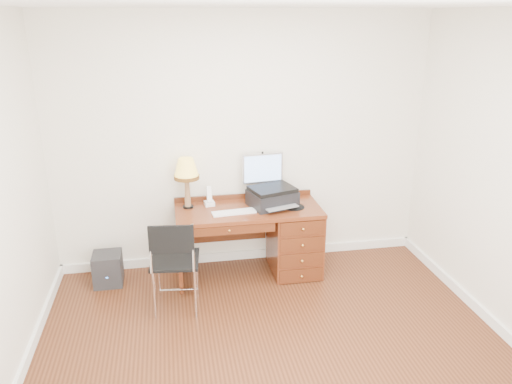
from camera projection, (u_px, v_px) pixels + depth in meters
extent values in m
plane|color=#3D1C0D|center=(276.00, 354.00, 4.11)|extent=(4.00, 4.00, 0.00)
plane|color=silver|center=(243.00, 144.00, 5.27)|extent=(4.00, 0.00, 4.00)
plane|color=white|center=(282.00, 5.00, 3.20)|extent=(4.00, 4.00, 0.00)
cube|color=white|center=(244.00, 255.00, 5.70)|extent=(4.00, 0.03, 0.10)
cube|color=white|center=(20.00, 379.00, 3.76)|extent=(0.03, 3.50, 0.10)
cube|color=white|center=(495.00, 324.00, 4.42)|extent=(0.03, 3.50, 0.10)
cube|color=maroon|center=(248.00, 210.00, 5.15)|extent=(1.50, 0.65, 0.04)
cube|color=maroon|center=(294.00, 240.00, 5.36)|extent=(0.50, 0.61, 0.71)
cube|color=maroon|center=(179.00, 249.00, 5.16)|extent=(0.04, 0.61, 0.71)
cube|color=#532310|center=(223.00, 225.00, 5.48)|extent=(0.96, 0.03, 0.39)
cube|color=#532310|center=(229.00, 230.00, 4.86)|extent=(0.91, 0.03, 0.09)
sphere|color=#BF8C3F|center=(302.00, 253.00, 5.06)|extent=(0.03, 0.03, 0.03)
cube|color=silver|center=(263.00, 199.00, 5.39)|extent=(0.21, 0.16, 0.01)
cube|color=silver|center=(262.00, 190.00, 5.40)|extent=(0.05, 0.03, 0.16)
cube|color=silver|center=(263.00, 168.00, 5.30)|extent=(0.44, 0.08, 0.32)
cube|color=#4C8CF2|center=(263.00, 169.00, 5.28)|extent=(0.41, 0.05, 0.28)
cube|color=white|center=(234.00, 212.00, 5.03)|extent=(0.45, 0.17, 0.02)
cylinder|color=black|center=(294.00, 207.00, 5.18)|extent=(0.22, 0.22, 0.01)
ellipsoid|color=white|center=(294.00, 205.00, 5.17)|extent=(0.10, 0.06, 0.04)
cube|color=black|center=(272.00, 198.00, 5.20)|extent=(0.54, 0.47, 0.16)
cube|color=black|center=(272.00, 189.00, 5.16)|extent=(0.51, 0.45, 0.04)
cylinder|color=black|center=(188.00, 207.00, 5.17)|extent=(0.11, 0.11, 0.02)
cone|color=olive|center=(187.00, 191.00, 5.12)|extent=(0.07, 0.07, 0.31)
cone|color=#EAC44A|center=(186.00, 168.00, 5.03)|extent=(0.25, 0.25, 0.20)
cylinder|color=#593814|center=(187.00, 177.00, 5.06)|extent=(0.26, 0.26, 0.04)
cube|color=white|center=(209.00, 203.00, 5.22)|extent=(0.11, 0.11, 0.04)
cube|color=white|center=(209.00, 194.00, 5.19)|extent=(0.06, 0.07, 0.17)
cylinder|color=black|center=(260.00, 195.00, 5.37)|extent=(0.08, 0.08, 0.10)
cube|color=black|center=(175.00, 260.00, 4.63)|extent=(0.48, 0.48, 0.03)
cube|color=black|center=(174.00, 239.00, 4.33)|extent=(0.39, 0.07, 0.26)
cylinder|color=silver|center=(157.00, 275.00, 4.85)|extent=(0.02, 0.02, 0.49)
cylinder|color=silver|center=(195.00, 272.00, 4.91)|extent=(0.02, 0.02, 0.49)
cylinder|color=silver|center=(156.00, 295.00, 4.51)|extent=(0.02, 0.02, 0.49)
cylinder|color=silver|center=(197.00, 292.00, 4.57)|extent=(0.02, 0.02, 0.49)
cylinder|color=silver|center=(153.00, 250.00, 4.33)|extent=(0.02, 0.02, 0.44)
cylinder|color=silver|center=(196.00, 247.00, 4.39)|extent=(0.02, 0.02, 0.44)
cube|color=black|center=(108.00, 269.00, 5.14)|extent=(0.29, 0.29, 0.34)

